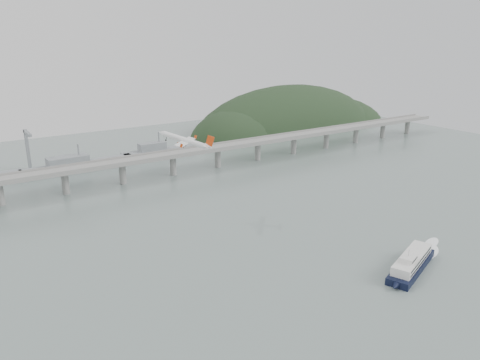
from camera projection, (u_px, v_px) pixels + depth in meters
ground at (291, 260)px, 280.05m from camera, size 900.00×900.00×0.00m
bridge at (152, 160)px, 432.72m from camera, size 800.00×22.00×23.90m
headland at (295, 138)px, 700.32m from camera, size 365.00×155.00×156.00m
ferry at (411, 263)px, 267.32m from camera, size 81.73×37.12×16.06m
airliner at (186, 141)px, 308.99m from camera, size 30.77×30.22×12.98m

